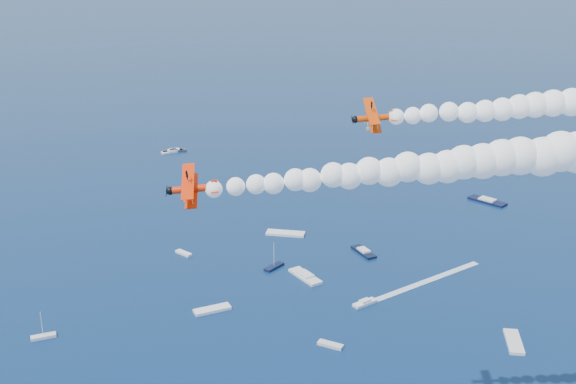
% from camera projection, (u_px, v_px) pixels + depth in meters
% --- Properties ---
extents(biplane_lead, '(9.05, 10.24, 6.95)m').
position_uv_depth(biplane_lead, '(375.00, 118.00, 105.77)').
color(biplane_lead, '#E03B04').
extents(biplane_trail, '(9.85, 11.07, 7.48)m').
position_uv_depth(biplane_trail, '(193.00, 189.00, 96.62)').
color(biplane_trail, '#FF2C05').
extents(smoke_trail_trail, '(62.66, 47.52, 10.76)m').
position_uv_depth(smoke_trail_trail, '(418.00, 168.00, 97.69)').
color(smoke_trail_trail, white).
extents(spectator_boats, '(222.47, 163.29, 0.70)m').
position_uv_depth(spectator_boats, '(355.00, 250.00, 209.97)').
color(spectator_boats, white).
rests_on(spectator_boats, ground).
extents(boat_wakes, '(153.39, 67.40, 0.04)m').
position_uv_depth(boat_wakes, '(182.00, 279.00, 192.98)').
color(boat_wakes, white).
rests_on(boat_wakes, ground).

